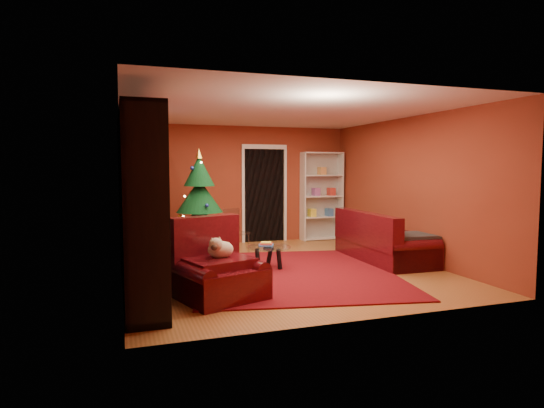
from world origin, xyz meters
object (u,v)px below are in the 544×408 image
object	(u,v)px
dog	(221,250)
coffee_table	(269,258)
gift_box_red	(187,245)
white_bookshelf	(322,196)
rug	(294,273)
sofa	(384,236)
armchair	(219,266)
christmas_tree	(200,204)
media_unit	(139,205)
gift_box_green	(220,249)
gift_box_teal	(196,245)
acrylic_chair	(237,233)

from	to	relation	value
dog	coffee_table	size ratio (longest dim) A/B	0.54
gift_box_red	white_bookshelf	bearing A→B (deg)	8.63
rug	coffee_table	size ratio (longest dim) A/B	4.82
rug	sofa	world-z (taller)	sofa
white_bookshelf	armchair	bearing A→B (deg)	-128.53
christmas_tree	coffee_table	world-z (taller)	christmas_tree
christmas_tree	sofa	bearing A→B (deg)	-25.74
media_unit	armchair	size ratio (longest dim) A/B	2.89
white_bookshelf	armchair	distance (m)	5.19
armchair	coffee_table	size ratio (longest dim) A/B	1.45
gift_box_green	gift_box_red	world-z (taller)	gift_box_green
white_bookshelf	media_unit	bearing A→B (deg)	-140.68
media_unit	gift_box_green	size ratio (longest dim) A/B	11.27
gift_box_green	gift_box_red	bearing A→B (deg)	126.90
gift_box_teal	gift_box_red	world-z (taller)	gift_box_teal
armchair	acrylic_chair	distance (m)	3.13
media_unit	gift_box_green	world-z (taller)	media_unit
sofa	coffee_table	bearing A→B (deg)	92.16
christmas_tree	white_bookshelf	world-z (taller)	white_bookshelf
sofa	christmas_tree	bearing A→B (deg)	65.73
gift_box_teal	coffee_table	xyz separation A→B (m)	(0.90, -1.94, 0.05)
sofa	gift_box_green	bearing A→B (deg)	65.06
gift_box_green	gift_box_red	xyz separation A→B (m)	(-0.53, 0.71, -0.02)
rug	acrylic_chair	world-z (taller)	acrylic_chair
gift_box_red	armchair	bearing A→B (deg)	-91.15
rug	media_unit	bearing A→B (deg)	-171.62
acrylic_chair	media_unit	bearing A→B (deg)	-152.91
gift_box_teal	gift_box_red	bearing A→B (deg)	135.84
christmas_tree	dog	distance (m)	2.89
gift_box_green	coffee_table	world-z (taller)	coffee_table
gift_box_red	acrylic_chair	world-z (taller)	acrylic_chair
gift_box_green	media_unit	bearing A→B (deg)	-125.78
acrylic_chair	gift_box_teal	bearing A→B (deg)	130.18
gift_box_green	dog	bearing A→B (deg)	-101.85
gift_box_red	dog	bearing A→B (deg)	-90.64
white_bookshelf	sofa	world-z (taller)	white_bookshelf
gift_box_green	coffee_table	xyz separation A→B (m)	(0.52, -1.39, 0.06)
armchair	sofa	distance (m)	3.63
armchair	acrylic_chair	world-z (taller)	armchair
gift_box_red	sofa	size ratio (longest dim) A/B	0.11
gift_box_teal	coffee_table	world-z (taller)	coffee_table
rug	armchair	size ratio (longest dim) A/B	3.32
christmas_tree	armchair	xyz separation A→B (m)	(-0.24, -2.92, -0.58)
christmas_tree	armchair	bearing A→B (deg)	-94.72
gift_box_red	armchair	xyz separation A→B (m)	(-0.07, -3.50, 0.30)
rug	gift_box_green	bearing A→B (deg)	114.24
rug	gift_box_teal	size ratio (longest dim) A/B	12.18
rug	sofa	xyz separation A→B (m)	(1.92, 0.45, 0.44)
gift_box_red	sofa	bearing A→B (deg)	-32.33
armchair	media_unit	bearing A→B (deg)	128.21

